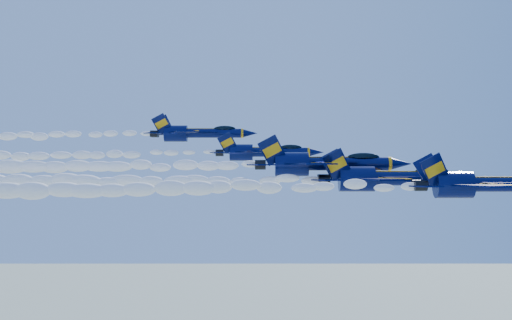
{
  "coord_description": "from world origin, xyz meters",
  "views": [
    {
      "loc": [
        -7.81,
        -75.05,
        153.86
      ],
      "look_at": [
        -8.53,
        4.44,
        154.5
      ],
      "focal_mm": 45.0,
      "sensor_mm": 36.0,
      "label": 1
    }
  ],
  "objects_px": {
    "jet_lead": "(488,184)",
    "jet_fifth": "(197,133)",
    "jet_second": "(389,178)",
    "jet_third": "(323,163)",
    "jet_fourth": "(263,152)"
  },
  "relations": [
    {
      "from": "jet_second",
      "to": "jet_third",
      "type": "bearing_deg",
      "value": 153.06
    },
    {
      "from": "jet_lead",
      "to": "jet_fourth",
      "type": "height_order",
      "value": "jet_fourth"
    },
    {
      "from": "jet_lead",
      "to": "jet_third",
      "type": "height_order",
      "value": "jet_third"
    },
    {
      "from": "jet_lead",
      "to": "jet_second",
      "type": "xyz_separation_m",
      "value": [
        -7.6,
        10.54,
        0.37
      ]
    },
    {
      "from": "jet_lead",
      "to": "jet_fifth",
      "type": "xyz_separation_m",
      "value": [
        -31.85,
        31.49,
        6.62
      ]
    },
    {
      "from": "jet_second",
      "to": "jet_lead",
      "type": "bearing_deg",
      "value": -54.18
    },
    {
      "from": "jet_fourth",
      "to": "jet_fifth",
      "type": "height_order",
      "value": "jet_fifth"
    },
    {
      "from": "jet_lead",
      "to": "jet_second",
      "type": "bearing_deg",
      "value": 125.82
    },
    {
      "from": "jet_lead",
      "to": "jet_fifth",
      "type": "relative_size",
      "value": 1.07
    },
    {
      "from": "jet_second",
      "to": "jet_third",
      "type": "height_order",
      "value": "jet_third"
    },
    {
      "from": "jet_second",
      "to": "jet_fifth",
      "type": "distance_m",
      "value": 32.65
    },
    {
      "from": "jet_second",
      "to": "jet_third",
      "type": "xyz_separation_m",
      "value": [
        -7.28,
        3.7,
        1.69
      ]
    },
    {
      "from": "jet_second",
      "to": "jet_fourth",
      "type": "relative_size",
      "value": 1.27
    },
    {
      "from": "jet_fifth",
      "to": "jet_fourth",
      "type": "bearing_deg",
      "value": -32.82
    },
    {
      "from": "jet_third",
      "to": "jet_fourth",
      "type": "distance_m",
      "value": 13.27
    }
  ]
}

